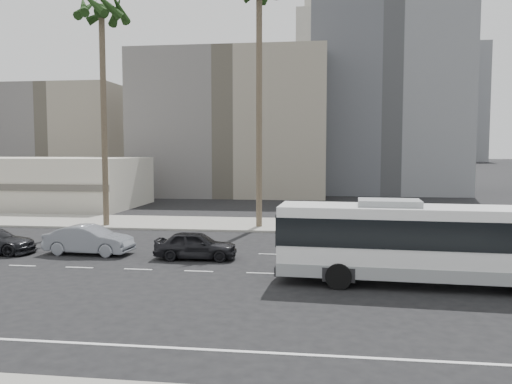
% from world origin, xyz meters
% --- Properties ---
extents(ground, '(700.00, 700.00, 0.00)m').
position_xyz_m(ground, '(0.00, 0.00, 0.00)').
color(ground, black).
rests_on(ground, ground).
extents(sidewalk_north, '(120.00, 7.00, 0.15)m').
position_xyz_m(sidewalk_north, '(0.00, 15.50, 0.07)').
color(sidewalk_north, gray).
rests_on(sidewalk_north, ground).
extents(commercial_low, '(22.00, 12.16, 5.00)m').
position_xyz_m(commercial_low, '(-30.00, 25.99, 2.50)').
color(commercial_low, beige).
rests_on(commercial_low, ground).
extents(midrise_beige_west, '(24.00, 18.00, 18.00)m').
position_xyz_m(midrise_beige_west, '(-12.00, 45.00, 9.00)').
color(midrise_beige_west, slate).
rests_on(midrise_beige_west, ground).
extents(midrise_gray_center, '(20.00, 20.00, 26.00)m').
position_xyz_m(midrise_gray_center, '(8.00, 52.00, 13.00)').
color(midrise_gray_center, '#585B60').
rests_on(midrise_gray_center, ground).
extents(midrise_beige_far, '(18.00, 16.00, 15.00)m').
position_xyz_m(midrise_beige_far, '(-38.00, 50.00, 7.50)').
color(midrise_beige_far, slate).
rests_on(midrise_beige_far, ground).
extents(civic_tower, '(42.00, 42.00, 129.00)m').
position_xyz_m(civic_tower, '(-2.00, 250.00, 38.83)').
color(civic_tower, beige).
rests_on(civic_tower, ground).
extents(highrise_right, '(26.00, 26.00, 70.00)m').
position_xyz_m(highrise_right, '(45.00, 230.00, 35.00)').
color(highrise_right, '#56585E').
rests_on(highrise_right, ground).
extents(highrise_far, '(22.00, 22.00, 60.00)m').
position_xyz_m(highrise_far, '(70.00, 260.00, 30.00)').
color(highrise_far, '#56585E').
rests_on(highrise_far, ground).
extents(city_bus, '(12.80, 3.54, 3.64)m').
position_xyz_m(city_bus, '(4.27, -1.16, 1.91)').
color(city_bus, white).
rests_on(city_bus, ground).
extents(car_a, '(1.91, 4.41, 1.48)m').
position_xyz_m(car_a, '(-6.84, 2.78, 0.74)').
color(car_a, black).
rests_on(car_a, ground).
extents(car_b, '(1.97, 4.93, 1.59)m').
position_xyz_m(car_b, '(-13.02, 3.28, 0.80)').
color(car_b, gray).
rests_on(car_b, ground).
extents(palm_mid, '(5.59, 5.59, 17.24)m').
position_xyz_m(palm_mid, '(-16.36, 13.18, 15.51)').
color(palm_mid, brown).
rests_on(palm_mid, ground).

